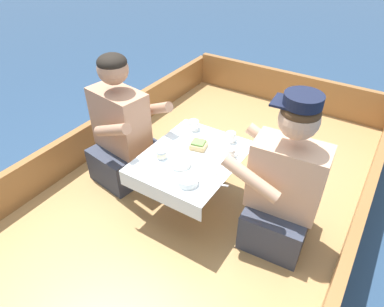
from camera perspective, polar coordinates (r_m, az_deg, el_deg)
The scene contains 20 objects.
ground_plane at distance 2.64m, azimuth 0.93°, elevation -10.97°, with size 60.00×60.00×0.00m, color navy.
boat_deck at distance 2.55m, azimuth 0.96°, elevation -9.13°, with size 2.08×3.47×0.24m, color #A87F4C.
gunwale_port at distance 2.91m, azimuth -16.11°, elevation 2.57°, with size 0.06×3.47×0.29m, color #936033.
gunwale_starboard at distance 2.18m, azimuth 24.89°, elevation -13.55°, with size 0.06×3.47×0.29m, color #936033.
bow_coaming at distance 3.70m, azimuth 15.30°, elevation 10.56°, with size 1.96×0.06×0.33m, color #936033.
cockpit_table at distance 2.18m, azimuth 0.00°, elevation -1.46°, with size 0.57×0.72×0.41m.
person_port at distance 2.48m, azimuth -11.53°, elevation 3.42°, with size 0.56×0.50×0.95m.
person_starboard at distance 2.02m, azimuth 15.04°, elevation -5.47°, with size 0.54×0.47×0.98m.
plate_sandwich at distance 2.21m, azimuth 1.08°, elevation 0.88°, with size 0.21×0.21×0.01m.
plate_bread at distance 2.06m, azimuth 2.56°, elevation -2.26°, with size 0.17×0.17×0.01m.
sandwich at distance 2.19m, azimuth 1.09°, elevation 1.46°, with size 0.12×0.11×0.05m.
bowl_port_near at distance 2.06m, azimuth -2.04°, elevation -1.45°, with size 0.13×0.13×0.04m.
bowl_starboard_near at distance 1.93m, azimuth -0.73°, elevation -4.50°, with size 0.12×0.12×0.04m.
coffee_cup_port at distance 2.28m, azimuth 6.50°, elevation 2.76°, with size 0.09×0.06×0.07m.
coffee_cup_starboard at distance 2.39m, azimuth 0.28°, elevation 4.75°, with size 0.10×0.07×0.07m.
coffee_cup_center at distance 2.14m, azimuth 6.26°, elevation 0.23°, with size 0.10×0.07×0.06m.
tin_can at distance 2.13m, azimuth -5.10°, elevation -0.13°, with size 0.07×0.07×0.05m.
utensil_knife_port at distance 1.95m, azimuth 3.60°, elevation -5.04°, with size 0.16×0.07×0.00m.
utensil_spoon_starboard at distance 2.03m, azimuth -5.74°, elevation -3.04°, with size 0.11×0.15×0.01m.
utensil_spoon_port at distance 2.32m, azimuth 2.60°, elevation 2.65°, with size 0.17×0.05×0.01m.
Camera 1 is at (0.93, -1.53, 1.93)m, focal length 32.00 mm.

